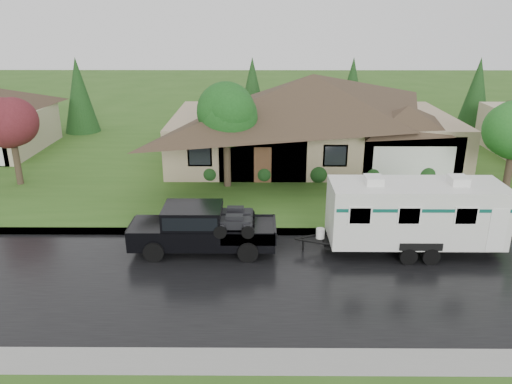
% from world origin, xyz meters
% --- Properties ---
extents(ground, '(140.00, 140.00, 0.00)m').
position_xyz_m(ground, '(0.00, 0.00, 0.00)').
color(ground, '#31581B').
rests_on(ground, ground).
extents(road, '(140.00, 8.00, 0.01)m').
position_xyz_m(road, '(0.00, -2.00, 0.01)').
color(road, black).
rests_on(road, ground).
extents(curb, '(140.00, 0.50, 0.15)m').
position_xyz_m(curb, '(0.00, 2.25, 0.07)').
color(curb, gray).
rests_on(curb, ground).
extents(lawn, '(140.00, 26.00, 0.15)m').
position_xyz_m(lawn, '(0.00, 15.00, 0.07)').
color(lawn, '#31581B').
rests_on(lawn, ground).
extents(house_main, '(19.44, 10.80, 6.90)m').
position_xyz_m(house_main, '(2.29, 13.84, 3.59)').
color(house_main, tan).
rests_on(house_main, lawn).
extents(tree_left_green, '(3.45, 3.45, 5.70)m').
position_xyz_m(tree_left_green, '(-3.24, 8.40, 4.10)').
color(tree_left_green, '#382B1E').
rests_on(tree_left_green, lawn).
extents(tree_red, '(2.98, 2.98, 4.94)m').
position_xyz_m(tree_red, '(-15.19, 8.65, 3.57)').
color(tree_red, '#382B1E').
rests_on(tree_red, lawn).
extents(shrub_row, '(13.60, 1.00, 1.00)m').
position_xyz_m(shrub_row, '(2.00, 9.30, 0.65)').
color(shrub_row, '#143814').
rests_on(shrub_row, lawn).
extents(pickup_truck, '(5.96, 2.26, 1.99)m').
position_xyz_m(pickup_truck, '(-3.88, 0.49, 1.06)').
color(pickup_truck, black).
rests_on(pickup_truck, ground).
extents(travel_trailer, '(7.35, 2.58, 3.30)m').
position_xyz_m(travel_trailer, '(4.93, 0.49, 1.75)').
color(travel_trailer, silver).
rests_on(travel_trailer, ground).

